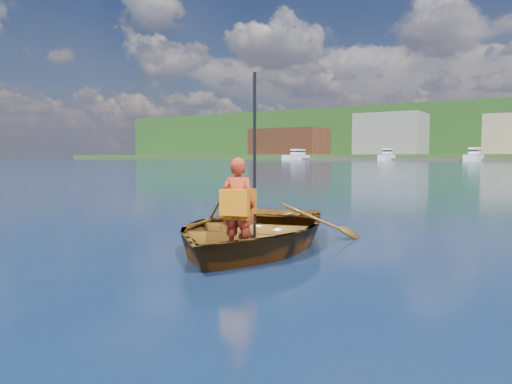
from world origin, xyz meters
TOP-DOWN VIEW (x-y plane):
  - ground at (0.00, 0.00)m, footprint 600.00×600.00m
  - rowboat at (0.33, 0.16)m, footprint 3.48×4.27m
  - child_paddler at (0.69, -0.67)m, footprint 0.46×0.41m

SIDE VIEW (x-z plane):
  - ground at x=0.00m, z-range 0.00..0.00m
  - rowboat at x=0.33m, z-range -0.15..0.62m
  - child_paddler at x=0.69m, z-range -0.38..1.72m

